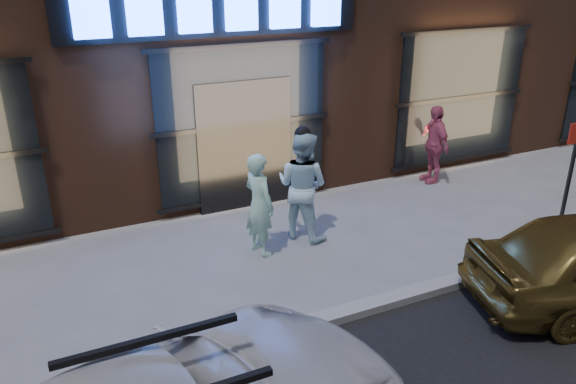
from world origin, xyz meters
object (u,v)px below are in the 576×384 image
object	(u,v)px
man_bowtie	(259,205)
sign_post	(571,172)
man_cap	(302,186)
passerby	(434,144)

from	to	relation	value
man_bowtie	sign_post	world-z (taller)	sign_post
man_cap	passerby	size ratio (longest dim) A/B	1.13
man_bowtie	sign_post	distance (m)	4.95
man_cap	sign_post	world-z (taller)	sign_post
passerby	sign_post	xyz separation A→B (m)	(0.13, -3.14, 0.43)
man_cap	passerby	distance (m)	3.79
man_bowtie	sign_post	size ratio (longest dim) A/B	0.81
man_bowtie	passerby	bearing A→B (deg)	-88.16
man_bowtie	man_cap	bearing A→B (deg)	-90.39
man_cap	passerby	bearing A→B (deg)	-106.85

